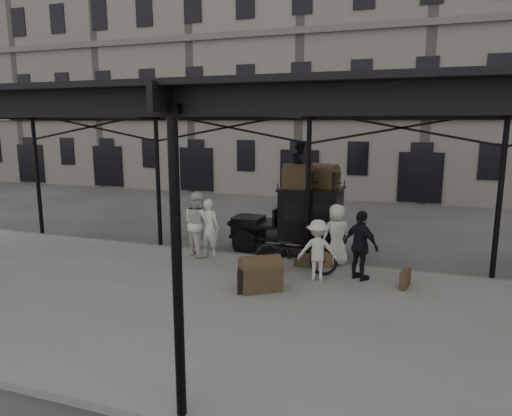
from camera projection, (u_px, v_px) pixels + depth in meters
The scene contains 18 objects.
ground at pixel (289, 286), 11.84m from camera, with size 120.00×120.00×0.00m, color #383533.
platform at pixel (265, 314), 9.96m from camera, with size 28.00×8.00×0.15m, color slate.
canopy at pixel (270, 102), 9.39m from camera, with size 22.50×9.00×4.74m.
building_frontage at pixel (369, 75), 27.25m from camera, with size 64.00×8.00×14.00m, color slate.
taxi at pixel (301, 218), 14.49m from camera, with size 3.65×1.55×2.18m.
porter_left at pixel (209, 227), 13.92m from camera, with size 0.65×0.42×1.77m, color silver.
porter_midleft at pixel (198, 223), 13.99m from camera, with size 0.96×0.75×1.98m, color silver.
porter_centre at pixel (337, 235), 13.02m from camera, with size 0.86×0.56×1.77m, color beige.
porter_official at pixel (361, 246), 11.75m from camera, with size 1.07×0.45×1.83m, color black.
porter_right at pixel (318, 250), 11.78m from camera, with size 1.03×0.59×1.59m, color beige.
bicycle at pixel (296, 252), 12.35m from camera, with size 0.79×2.26×1.19m, color black.
porter_roof at pixel (300, 165), 14.10m from camera, with size 0.70×0.54×1.44m, color black.
steamer_trunk_roof_near at pixel (298, 178), 14.05m from camera, with size 0.87×0.53×0.64m, color #4A3A22, non-canonical shape.
steamer_trunk_roof_far at pixel (324, 178), 14.23m from camera, with size 0.86×0.52×0.63m, color #4A3A22, non-canonical shape.
steamer_trunk_platform at pixel (260, 276), 11.11m from camera, with size 0.99×0.60×0.73m, color #4A3A22, non-canonical shape.
wicker_hamper at pixel (322, 257), 13.07m from camera, with size 0.60×0.45×0.50m, color olive.
suitcase_upright at pixel (405, 279), 11.31m from camera, with size 0.15×0.60×0.45m, color #4A3A22.
suitcase_flat at pixel (305, 261), 12.88m from camera, with size 0.60×0.15×0.40m, color #4A3A22.
Camera 1 is at (2.89, -10.91, 4.18)m, focal length 32.00 mm.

